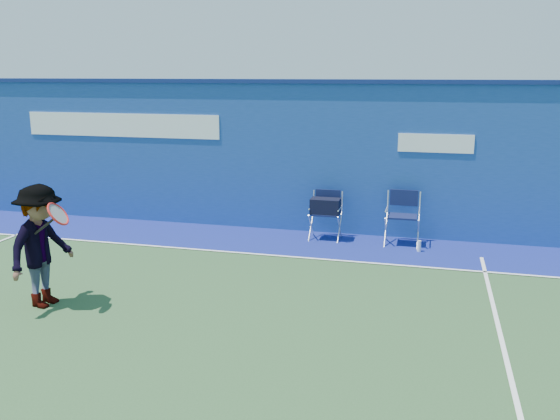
% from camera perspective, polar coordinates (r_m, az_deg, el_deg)
% --- Properties ---
extents(ground, '(80.00, 80.00, 0.00)m').
position_cam_1_polar(ground, '(8.15, -12.81, -10.46)').
color(ground, '#2B4C28').
rests_on(ground, ground).
extents(stadium_wall, '(24.00, 0.50, 3.08)m').
position_cam_1_polar(stadium_wall, '(12.43, -2.24, 5.42)').
color(stadium_wall, navy).
rests_on(stadium_wall, ground).
extents(out_of_bounds_strip, '(24.00, 1.80, 0.01)m').
position_cam_1_polar(out_of_bounds_strip, '(11.72, -3.70, -2.80)').
color(out_of_bounds_strip, navy).
rests_on(out_of_bounds_strip, ground).
extents(court_lines, '(24.00, 12.00, 0.01)m').
position_cam_1_polar(court_lines, '(8.64, -11.00, -8.90)').
color(court_lines, white).
rests_on(court_lines, out_of_bounds_strip).
extents(directors_chair_left, '(0.57, 0.51, 0.95)m').
position_cam_1_polar(directors_chair_left, '(11.64, 4.40, -0.93)').
color(directors_chair_left, silver).
rests_on(directors_chair_left, ground).
extents(directors_chair_right, '(0.61, 0.54, 1.01)m').
position_cam_1_polar(directors_chair_right, '(11.52, 11.66, -1.72)').
color(directors_chair_right, silver).
rests_on(directors_chair_right, ground).
extents(water_bottle, '(0.07, 0.07, 0.21)m').
position_cam_1_polar(water_bottle, '(11.16, 13.24, -3.41)').
color(water_bottle, silver).
rests_on(water_bottle, ground).
extents(tennis_player, '(0.93, 1.18, 1.73)m').
position_cam_1_polar(tennis_player, '(8.86, -22.00, -3.22)').
color(tennis_player, '#EA4738').
rests_on(tennis_player, ground).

